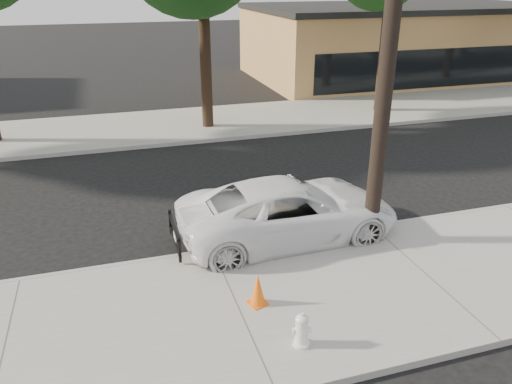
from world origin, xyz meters
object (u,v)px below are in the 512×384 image
(police_cruiser, at_px, (289,210))
(fire_hydrant, at_px, (302,331))
(traffic_cone, at_px, (258,290))
(utility_pole, at_px, (390,37))

(police_cruiser, distance_m, fire_hydrant, 3.99)
(traffic_cone, bearing_deg, utility_pole, 26.41)
(police_cruiser, bearing_deg, traffic_cone, 146.61)
(police_cruiser, bearing_deg, utility_pole, -119.94)
(utility_pole, distance_m, fire_hydrant, 5.89)
(police_cruiser, xyz_separation_m, fire_hydrant, (-1.19, -3.80, -0.29))
(police_cruiser, height_order, fire_hydrant, police_cruiser)
(utility_pole, xyz_separation_m, police_cruiser, (-1.68, 0.90, -3.97))
(police_cruiser, bearing_deg, fire_hydrant, 160.92)
(utility_pole, bearing_deg, police_cruiser, 151.80)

